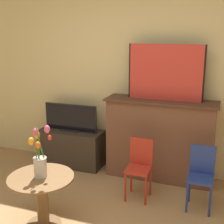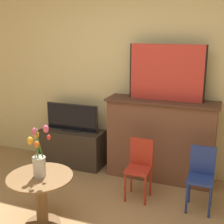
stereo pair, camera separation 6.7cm
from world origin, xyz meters
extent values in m
cube|color=beige|center=(0.00, 2.13, 1.35)|extent=(8.00, 0.06, 2.70)
cube|color=brown|center=(0.40, 1.91, 0.52)|extent=(1.33, 0.37, 1.04)
cube|color=#503123|center=(0.40, 1.90, 1.03)|extent=(1.39, 0.41, 0.02)
cube|color=black|center=(0.43, 1.92, 1.38)|extent=(0.93, 0.02, 0.68)
cube|color=red|center=(0.43, 1.91, 1.38)|extent=(0.89, 0.02, 0.68)
cube|color=#382D23|center=(-0.86, 1.89, 0.25)|extent=(0.91, 0.39, 0.51)
cube|color=black|center=(-0.86, 1.89, 0.52)|extent=(0.30, 0.12, 0.01)
cube|color=black|center=(-0.86, 1.90, 0.70)|extent=(0.78, 0.02, 0.38)
cube|color=black|center=(-0.86, 1.89, 0.70)|extent=(0.75, 0.02, 0.35)
cylinder|color=#B22D1E|center=(0.17, 1.18, 0.17)|extent=(0.02, 0.02, 0.34)
cylinder|color=#B22D1E|center=(0.40, 1.18, 0.17)|extent=(0.02, 0.02, 0.34)
cylinder|color=#B22D1E|center=(0.17, 1.41, 0.17)|extent=(0.02, 0.02, 0.34)
cylinder|color=#B22D1E|center=(0.40, 1.41, 0.17)|extent=(0.02, 0.02, 0.34)
cube|color=#B22D1E|center=(0.29, 1.29, 0.36)|extent=(0.27, 0.27, 0.03)
cube|color=#B22D1E|center=(0.29, 1.42, 0.53)|extent=(0.27, 0.02, 0.32)
cylinder|color=navy|center=(0.85, 1.19, 0.17)|extent=(0.02, 0.02, 0.34)
cylinder|color=navy|center=(1.08, 1.19, 0.17)|extent=(0.02, 0.02, 0.34)
cylinder|color=navy|center=(0.85, 1.42, 0.17)|extent=(0.02, 0.02, 0.34)
cylinder|color=navy|center=(1.08, 1.42, 0.17)|extent=(0.02, 0.02, 0.34)
cube|color=navy|center=(0.96, 1.30, 0.36)|extent=(0.27, 0.27, 0.03)
cube|color=navy|center=(0.96, 1.43, 0.53)|extent=(0.27, 0.02, 0.32)
cylinder|color=brown|center=(-0.46, 0.47, 0.01)|extent=(0.35, 0.35, 0.02)
cylinder|color=brown|center=(-0.46, 0.47, 0.26)|extent=(0.11, 0.11, 0.51)
cylinder|color=brown|center=(-0.46, 0.47, 0.52)|extent=(0.63, 0.63, 0.02)
cylinder|color=beige|center=(-0.46, 0.47, 0.63)|extent=(0.12, 0.12, 0.19)
torus|color=beige|center=(-0.46, 0.47, 0.72)|extent=(0.13, 0.13, 0.01)
cylinder|color=#477A2D|center=(-0.44, 0.49, 0.79)|extent=(0.06, 0.07, 0.25)
ellipsoid|color=red|center=(-0.39, 0.55, 0.91)|extent=(0.04, 0.04, 0.05)
cylinder|color=#477A2D|center=(-0.43, 0.47, 0.84)|extent=(0.08, 0.01, 0.36)
ellipsoid|color=#E0517A|center=(-0.36, 0.47, 1.02)|extent=(0.05, 0.05, 0.07)
cylinder|color=#477A2D|center=(-0.47, 0.46, 0.78)|extent=(0.04, 0.04, 0.24)
ellipsoid|color=orange|center=(-0.51, 0.43, 0.90)|extent=(0.05, 0.05, 0.08)
cylinder|color=#477A2D|center=(-0.47, 0.49, 0.79)|extent=(0.05, 0.05, 0.27)
ellipsoid|color=orange|center=(-0.51, 0.53, 0.93)|extent=(0.05, 0.05, 0.07)
cylinder|color=#477A2D|center=(-0.47, 0.48, 0.81)|extent=(0.04, 0.03, 0.31)
ellipsoid|color=#E0517A|center=(-0.51, 0.51, 0.96)|extent=(0.05, 0.05, 0.08)
cylinder|color=#477A2D|center=(-0.45, 0.45, 0.78)|extent=(0.04, 0.07, 0.24)
ellipsoid|color=orange|center=(-0.41, 0.39, 0.89)|extent=(0.05, 0.05, 0.07)
camera|label=1|loc=(1.10, -1.85, 1.89)|focal=50.00mm
camera|label=2|loc=(1.16, -1.82, 1.89)|focal=50.00mm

